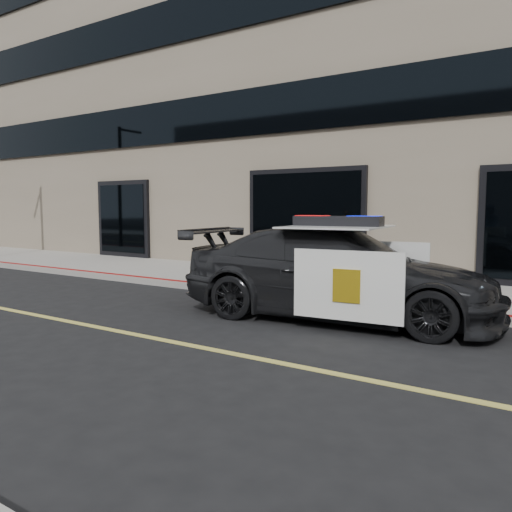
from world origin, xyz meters
The scene contains 5 objects.
ground centered at (0.00, 0.00, 0.00)m, with size 120.00×120.00×0.00m, color black.
sidewalk_n centered at (0.00, 5.25, 0.07)m, with size 60.00×3.50×0.15m, color gray.
building_n centered at (0.00, 10.50, 6.00)m, with size 60.00×7.00×12.00m, color #756856.
police_car centered at (1.87, 2.62, 0.76)m, with size 3.14×5.61×1.70m.
fire_hydrant centered at (-0.79, 4.38, 0.51)m, with size 0.34×0.48×0.76m.
Camera 1 is at (5.20, -4.96, 1.83)m, focal length 35.00 mm.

